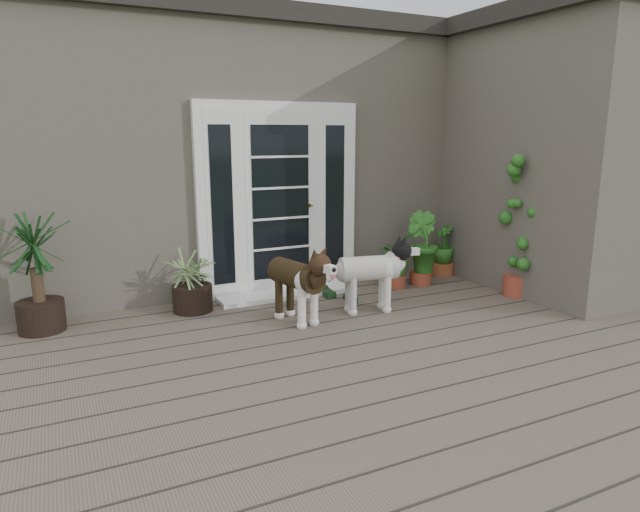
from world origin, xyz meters
name	(u,v)px	position (x,y,z in m)	size (l,w,h in m)	color
deck	(400,360)	(0.00, 0.40, 0.06)	(6.20, 4.60, 0.12)	#6B5B4C
house_main	(240,160)	(0.00, 4.65, 1.55)	(7.40, 4.00, 3.10)	#665E54
roof_main	(236,40)	(0.00, 4.65, 3.20)	(7.60, 4.20, 0.20)	#2D2826
house_wing	(558,166)	(2.90, 1.50, 1.55)	(1.60, 2.40, 3.10)	#665E54
roof_wing	(571,17)	(2.90, 1.50, 3.20)	(1.80, 2.60, 0.20)	#2D2826
door_unit	(279,200)	(-0.20, 2.60, 1.19)	(1.90, 0.14, 2.15)	white
door_step	(287,293)	(-0.20, 2.40, 0.14)	(1.60, 0.40, 0.05)	white
brindle_dog	(296,288)	(-0.46, 1.53, 0.46)	(0.35, 0.83, 0.69)	#332512
white_dog	(369,280)	(0.33, 1.50, 0.46)	(0.35, 0.81, 0.67)	white
spider_plant	(191,277)	(-1.30, 2.31, 0.49)	(0.68, 0.68, 0.73)	#84945B
yucca	(36,271)	(-2.71, 2.32, 0.69)	(0.79, 0.79, 1.15)	black
herb_a	(396,265)	(1.10, 2.15, 0.40)	(0.44, 0.44, 0.56)	#245819
herb_b	(421,258)	(1.45, 2.14, 0.45)	(0.44, 0.44, 0.67)	#1D661D
herb_c	(443,255)	(1.99, 2.40, 0.38)	(0.33, 0.33, 0.52)	#1D6523
sapling	(523,221)	(2.17, 1.27, 0.98)	(0.50, 0.50, 1.72)	#1D5819
clog_left	(327,292)	(0.20, 2.18, 0.17)	(0.15, 0.31, 0.09)	black
clog_right	(351,298)	(0.34, 1.88, 0.16)	(0.12, 0.26, 0.08)	#16381D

